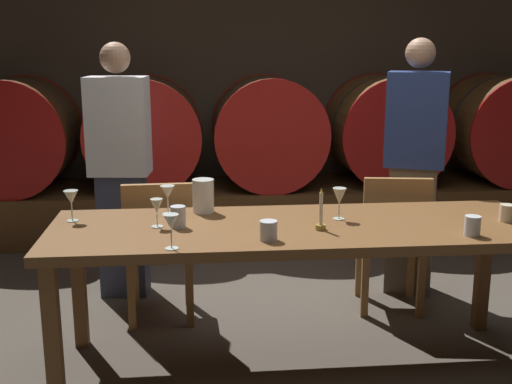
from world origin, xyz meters
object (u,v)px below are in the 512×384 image
at_px(candle_center, 321,218).
at_px(cup_far_right, 507,213).
at_px(dining_table, 297,239).
at_px(wine_glass_far_right, 339,197).
at_px(pitcher, 203,196).
at_px(wine_barrel_left, 146,133).
at_px(guest_left, 121,170).
at_px(wine_glass_left, 157,207).
at_px(cup_center_right, 472,226).
at_px(cup_far_left, 178,217).
at_px(wine_glass_right, 171,223).
at_px(wine_barrel_center, 268,132).
at_px(wine_glass_center, 168,193).
at_px(wine_glass_far_left, 71,198).
at_px(cup_center_left, 268,231).
at_px(wine_barrel_right, 385,130).
at_px(chair_right, 393,237).
at_px(wine_barrel_far_right, 502,129).
at_px(wine_barrel_far_left, 17,135).
at_px(guest_right, 414,167).
at_px(chair_left, 159,245).

height_order(candle_center, cup_far_right, candle_center).
distance_m(dining_table, wine_glass_far_right, 0.31).
bearing_deg(dining_table, pitcher, 148.31).
xyz_separation_m(wine_barrel_left, guest_left, (-0.06, -1.38, -0.05)).
relative_size(wine_glass_left, cup_center_right, 1.50).
bearing_deg(cup_far_left, wine_glass_right, -93.62).
relative_size(candle_center, cup_far_right, 2.42).
height_order(wine_glass_right, wine_glass_far_right, wine_glass_far_right).
height_order(wine_barrel_center, wine_glass_center, wine_barrel_center).
bearing_deg(wine_glass_left, wine_glass_center, 79.71).
relative_size(wine_glass_far_left, cup_center_right, 1.68).
bearing_deg(cup_center_right, cup_center_left, 178.99).
relative_size(wine_barrel_right, candle_center, 4.56).
relative_size(wine_glass_far_right, cup_far_right, 1.90).
xyz_separation_m(wine_barrel_right, wine_glass_left, (-1.87, -2.44, -0.03)).
height_order(chair_right, candle_center, candle_center).
xyz_separation_m(wine_barrel_far_right, wine_glass_center, (-2.91, -2.20, -0.02)).
bearing_deg(wine_barrel_far_right, cup_center_right, -118.30).
bearing_deg(wine_glass_right, candle_center, 18.03).
bearing_deg(wine_glass_center, dining_table, -22.02).
xyz_separation_m(wine_barrel_left, cup_far_right, (2.00, -2.50, -0.09)).
distance_m(wine_barrel_far_left, wine_barrel_left, 1.07).
bearing_deg(wine_glass_far_left, candle_center, -12.34).
xyz_separation_m(wine_barrel_right, guest_right, (-0.25, -1.51, -0.04)).
distance_m(wine_barrel_far_left, cup_center_right, 3.90).
xyz_separation_m(wine_barrel_left, dining_table, (0.93, -2.47, -0.20)).
xyz_separation_m(chair_right, wine_glass_far_right, (-0.47, -0.56, 0.40)).
bearing_deg(guest_right, wine_barrel_right, -76.94).
bearing_deg(chair_left, wine_glass_far_right, 148.80).
bearing_deg(guest_right, candle_center, 74.54).
xyz_separation_m(candle_center, wine_glass_center, (-0.75, 0.36, 0.06)).
bearing_deg(cup_center_left, chair_right, 45.23).
relative_size(wine_glass_far_right, cup_center_right, 1.73).
relative_size(guest_right, wine_glass_left, 11.81).
bearing_deg(wine_barrel_left, wine_glass_right, -83.59).
bearing_deg(chair_right, candle_center, 59.22).
xyz_separation_m(wine_barrel_left, cup_far_left, (0.34, -2.46, -0.08)).
bearing_deg(guest_right, wine_glass_far_left, 43.49).
xyz_separation_m(wine_barrel_center, dining_table, (-0.13, -2.47, -0.20)).
bearing_deg(wine_barrel_center, guest_left, -128.97).
xyz_separation_m(wine_barrel_far_right, guest_right, (-1.33, -1.51, -0.04)).
bearing_deg(wine_glass_left, guest_right, 30.06).
distance_m(chair_right, guest_left, 1.78).
height_order(wine_barrel_far_right, guest_right, guest_right).
height_order(dining_table, chair_left, chair_left).
xyz_separation_m(wine_glass_center, wine_glass_far_right, (0.88, -0.18, 0.00)).
relative_size(wine_barrel_left, guest_left, 0.58).
xyz_separation_m(wine_barrel_left, candle_center, (1.03, -2.56, -0.07)).
distance_m(wine_glass_far_right, cup_center_right, 0.66).
bearing_deg(wine_glass_right, wine_barrel_far_left, 116.33).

